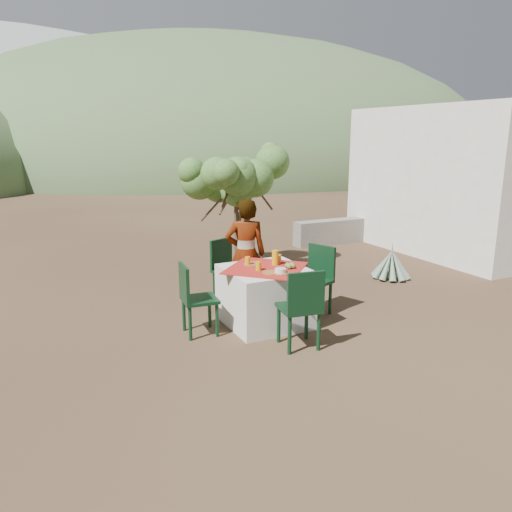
{
  "coord_description": "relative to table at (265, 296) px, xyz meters",
  "views": [
    {
      "loc": [
        -3.22,
        -5.93,
        2.43
      ],
      "look_at": [
        -0.34,
        0.02,
        0.82
      ],
      "focal_mm": 35.0,
      "sensor_mm": 36.0,
      "label": 1
    }
  ],
  "objects": [
    {
      "name": "fruit_cluster",
      "position": [
        0.27,
        -0.17,
        0.42
      ],
      "size": [
        0.14,
        0.13,
        0.07
      ],
      "color": "#5C8932",
      "rests_on": "table"
    },
    {
      "name": "jar_right",
      "position": [
        0.33,
        0.25,
        0.43
      ],
      "size": [
        0.05,
        0.05,
        0.09
      ],
      "primitive_type": "cylinder",
      "color": "orange",
      "rests_on": "table"
    },
    {
      "name": "jar_left",
      "position": [
        0.26,
        0.13,
        0.43
      ],
      "size": [
        0.06,
        0.06,
        0.1
      ],
      "primitive_type": "cylinder",
      "color": "orange",
      "rests_on": "table"
    },
    {
      "name": "glass_near",
      "position": [
        -0.14,
        -0.08,
        0.44
      ],
      "size": [
        0.07,
        0.07,
        0.11
      ],
      "primitive_type": "cylinder",
      "color": "#DD9D0D",
      "rests_on": "table"
    },
    {
      "name": "hill_far_center",
      "position": [
        -3.61,
        52.38,
        -0.38
      ],
      "size": [
        60.0,
        60.0,
        24.0
      ],
      "primitive_type": "ellipsoid",
      "color": "slate",
      "rests_on": "ground"
    },
    {
      "name": "chair_near",
      "position": [
        -0.0,
        -0.91,
        0.15
      ],
      "size": [
        0.5,
        0.5,
        0.96
      ],
      "rotation": [
        0.0,
        0.0,
        3.0
      ],
      "color": "black",
      "rests_on": "ground"
    },
    {
      "name": "plate_far",
      "position": [
        -0.09,
        0.22,
        0.39
      ],
      "size": [
        0.23,
        0.23,
        0.01
      ],
      "primitive_type": "cylinder",
      "color": "brown",
      "rests_on": "table"
    },
    {
      "name": "table",
      "position": [
        0.0,
        0.0,
        0.0
      ],
      "size": [
        1.3,
        1.3,
        0.76
      ],
      "color": "white",
      "rests_on": "ground"
    },
    {
      "name": "juice_pitcher",
      "position": [
        0.18,
        0.07,
        0.48
      ],
      "size": [
        0.09,
        0.09,
        0.2
      ],
      "primitive_type": "cylinder",
      "color": "#DD9D0D",
      "rests_on": "table"
    },
    {
      "name": "chair_left",
      "position": [
        -0.97,
        0.04,
        0.12
      ],
      "size": [
        0.45,
        0.45,
        0.9
      ],
      "rotation": [
        0.0,
        0.0,
        1.48
      ],
      "color": "black",
      "rests_on": "ground"
    },
    {
      "name": "glass_far",
      "position": [
        -0.16,
        0.21,
        0.44
      ],
      "size": [
        0.07,
        0.07,
        0.11
      ],
      "primitive_type": "cylinder",
      "color": "#DD9D0D",
      "rests_on": "table"
    },
    {
      "name": "agave",
      "position": [
        2.92,
        0.94,
        -0.14
      ],
      "size": [
        0.67,
        0.68,
        0.72
      ],
      "rotation": [
        0.0,
        0.0,
        0.35
      ],
      "color": "slate",
      "rests_on": "ground"
    },
    {
      "name": "shrub_tree",
      "position": [
        0.76,
        2.53,
        1.2
      ],
      "size": [
        1.7,
        1.67,
        2.0
      ],
      "color": "#4C3A26",
      "rests_on": "ground"
    },
    {
      "name": "chair_right",
      "position": [
        0.82,
        0.06,
        0.15
      ],
      "size": [
        0.57,
        0.57,
        0.95
      ],
      "rotation": [
        0.0,
        0.0,
        5.09
      ],
      "color": "black",
      "rests_on": "ground"
    },
    {
      "name": "chair_far",
      "position": [
        -0.08,
        1.14,
        0.13
      ],
      "size": [
        0.55,
        0.55,
        0.92
      ],
      "rotation": [
        0.0,
        0.0,
        0.38
      ],
      "color": "black",
      "rests_on": "ground"
    },
    {
      "name": "hill_near_right",
      "position": [
        12.39,
        36.38,
        -0.38
      ],
      "size": [
        48.0,
        48.0,
        20.0
      ],
      "primitive_type": "ellipsoid",
      "color": "#35532F",
      "rests_on": "ground"
    },
    {
      "name": "ground",
      "position": [
        0.39,
        0.38,
        -0.38
      ],
      "size": [
        160.0,
        160.0,
        0.0
      ],
      "primitive_type": "plane",
      "color": "#3A231A",
      "rests_on": "ground"
    },
    {
      "name": "guesthouse",
      "position": [
        5.99,
        2.18,
        1.12
      ],
      "size": [
        3.2,
        4.2,
        3.0
      ],
      "primitive_type": "cube",
      "color": "white",
      "rests_on": "ground"
    },
    {
      "name": "stone_wall",
      "position": [
        3.99,
        3.78,
        -0.1
      ],
      "size": [
        2.6,
        0.35,
        0.55
      ],
      "primitive_type": "cube",
      "color": "gray",
      "rests_on": "ground"
    },
    {
      "name": "white_bowl",
      "position": [
        0.04,
        -0.33,
        0.42
      ],
      "size": [
        0.14,
        0.14,
        0.05
      ],
      "primitive_type": "cylinder",
      "color": "silver",
      "rests_on": "bowl_plate"
    },
    {
      "name": "hill_far_right",
      "position": [
        28.39,
        46.38,
        -0.38
      ],
      "size": [
        36.0,
        36.0,
        14.0
      ],
      "primitive_type": "ellipsoid",
      "color": "slate",
      "rests_on": "ground"
    },
    {
      "name": "bowl_plate",
      "position": [
        0.04,
        -0.33,
        0.39
      ],
      "size": [
        0.22,
        0.22,
        0.01
      ],
      "primitive_type": "cylinder",
      "color": "brown",
      "rests_on": "table"
    },
    {
      "name": "plate_near",
      "position": [
        -0.06,
        -0.27,
        0.39
      ],
      "size": [
        0.23,
        0.23,
        0.01
      ],
      "primitive_type": "cylinder",
      "color": "brown",
      "rests_on": "table"
    },
    {
      "name": "person",
      "position": [
        0.03,
        0.69,
        0.41
      ],
      "size": [
        0.67,
        0.55,
        1.58
      ],
      "primitive_type": "imported",
      "rotation": [
        0.0,
        0.0,
        2.81
      ],
      "color": "#8C6651",
      "rests_on": "ground"
    },
    {
      "name": "napkin_holder",
      "position": [
        0.25,
        0.15,
        0.43
      ],
      "size": [
        0.09,
        0.07,
        0.1
      ],
      "primitive_type": "cube",
      "rotation": [
        0.0,
        0.0,
        -0.4
      ],
      "color": "silver",
      "rests_on": "table"
    }
  ]
}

